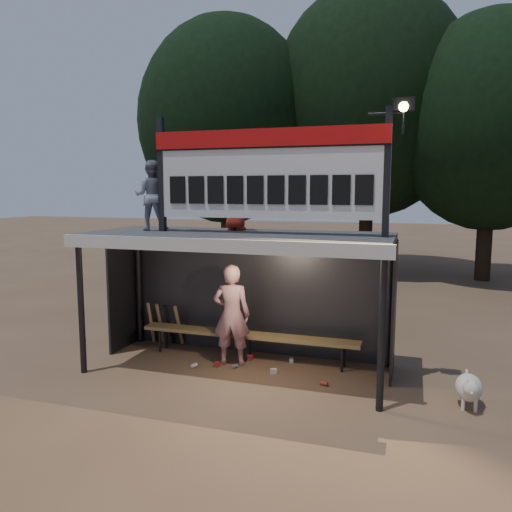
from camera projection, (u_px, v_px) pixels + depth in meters
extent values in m
plane|color=brown|center=(238.00, 369.00, 8.45)|extent=(80.00, 80.00, 0.00)
imported|color=silver|center=(232.00, 315.00, 8.60)|extent=(0.70, 0.51, 1.76)
imported|color=gray|center=(151.00, 196.00, 8.60)|extent=(0.69, 0.61, 1.20)
imported|color=#AD2A1A|center=(236.00, 202.00, 8.69)|extent=(0.57, 0.48, 1.00)
cube|color=#39393C|center=(237.00, 237.00, 8.15)|extent=(5.00, 2.00, 0.12)
cube|color=silver|center=(213.00, 246.00, 7.19)|extent=(5.10, 0.06, 0.20)
cylinder|color=black|center=(81.00, 308.00, 8.18)|extent=(0.10, 0.10, 2.20)
cylinder|color=black|center=(382.00, 333.00, 6.73)|extent=(0.10, 0.10, 2.20)
cylinder|color=black|center=(139.00, 288.00, 9.88)|extent=(0.10, 0.10, 2.20)
cylinder|color=black|center=(389.00, 304.00, 8.43)|extent=(0.10, 0.10, 2.20)
cube|color=black|center=(256.00, 294.00, 9.25)|extent=(5.00, 0.04, 2.20)
cube|color=black|center=(123.00, 291.00, 9.53)|extent=(0.04, 1.00, 2.20)
cube|color=black|center=(394.00, 310.00, 8.02)|extent=(0.04, 1.00, 2.20)
cylinder|color=black|center=(256.00, 238.00, 9.11)|extent=(5.00, 0.06, 0.06)
cube|color=black|center=(162.00, 175.00, 8.42)|extent=(0.10, 0.10, 1.90)
cube|color=black|center=(387.00, 173.00, 7.31)|extent=(0.10, 0.10, 1.90)
cube|color=silver|center=(266.00, 174.00, 7.87)|extent=(3.80, 0.08, 1.40)
cube|color=#B70D0D|center=(266.00, 137.00, 7.75)|extent=(3.80, 0.04, 0.28)
cube|color=black|center=(265.00, 147.00, 7.76)|extent=(3.80, 0.02, 0.03)
cube|color=black|center=(178.00, 190.00, 8.31)|extent=(0.27, 0.03, 0.45)
cube|color=black|center=(196.00, 190.00, 8.21)|extent=(0.27, 0.03, 0.45)
cube|color=black|center=(215.00, 190.00, 8.11)|extent=(0.27, 0.03, 0.45)
cube|color=black|center=(235.00, 190.00, 8.01)|extent=(0.27, 0.03, 0.45)
cube|color=black|center=(255.00, 190.00, 7.90)|extent=(0.27, 0.03, 0.45)
cube|color=black|center=(276.00, 190.00, 7.80)|extent=(0.27, 0.03, 0.45)
cube|color=black|center=(297.00, 190.00, 7.70)|extent=(0.27, 0.03, 0.45)
cube|color=black|center=(319.00, 190.00, 7.60)|extent=(0.27, 0.03, 0.45)
cube|color=black|center=(341.00, 190.00, 7.49)|extent=(0.27, 0.03, 0.45)
cube|color=black|center=(364.00, 190.00, 7.39)|extent=(0.27, 0.03, 0.45)
cylinder|color=black|center=(386.00, 113.00, 7.21)|extent=(0.50, 0.04, 0.04)
cylinder|color=black|center=(403.00, 123.00, 7.16)|extent=(0.04, 0.04, 0.30)
cube|color=black|center=(404.00, 105.00, 7.08)|extent=(0.30, 0.22, 0.18)
sphere|color=#FFD88C|center=(404.00, 107.00, 7.00)|extent=(0.14, 0.14, 0.14)
cube|color=olive|center=(248.00, 335.00, 8.91)|extent=(4.00, 0.35, 0.06)
cylinder|color=black|center=(160.00, 340.00, 9.34)|extent=(0.05, 0.05, 0.45)
cylinder|color=black|center=(166.00, 337.00, 9.56)|extent=(0.05, 0.05, 0.45)
cylinder|color=black|center=(246.00, 349.00, 8.82)|extent=(0.05, 0.05, 0.45)
cylinder|color=black|center=(250.00, 345.00, 9.05)|extent=(0.05, 0.05, 0.45)
cylinder|color=black|center=(342.00, 359.00, 8.31)|extent=(0.05, 0.05, 0.45)
cylinder|color=black|center=(344.00, 354.00, 8.54)|extent=(0.05, 0.05, 0.45)
cylinder|color=#302115|center=(227.00, 221.00, 18.85)|extent=(0.50, 0.50, 3.74)
ellipsoid|color=black|center=(227.00, 122.00, 18.37)|extent=(6.46, 6.46, 7.48)
cylinder|color=black|center=(366.00, 215.00, 18.73)|extent=(0.50, 0.50, 4.18)
ellipsoid|color=black|center=(369.00, 103.00, 18.19)|extent=(7.22, 7.22, 8.36)
cylinder|color=black|center=(485.00, 228.00, 16.62)|extent=(0.50, 0.50, 3.52)
ellipsoid|color=black|center=(491.00, 122.00, 16.17)|extent=(6.08, 6.08, 7.04)
ellipsoid|color=silver|center=(469.00, 387.00, 7.00)|extent=(0.36, 0.58, 0.36)
sphere|color=silver|center=(471.00, 389.00, 6.72)|extent=(0.22, 0.22, 0.22)
cone|color=beige|center=(472.00, 393.00, 6.63)|extent=(0.10, 0.10, 0.10)
cone|color=beige|center=(468.00, 382.00, 6.70)|extent=(0.06, 0.06, 0.07)
cone|color=beige|center=(476.00, 383.00, 6.67)|extent=(0.06, 0.06, 0.07)
cylinder|color=silver|center=(463.00, 404.00, 6.87)|extent=(0.05, 0.05, 0.18)
cylinder|color=beige|center=(476.00, 405.00, 6.82)|extent=(0.05, 0.05, 0.18)
cylinder|color=beige|center=(461.00, 394.00, 7.21)|extent=(0.05, 0.05, 0.18)
cylinder|color=#EEE3CE|center=(473.00, 395.00, 7.16)|extent=(0.05, 0.05, 0.18)
cylinder|color=beige|center=(467.00, 375.00, 7.27)|extent=(0.04, 0.16, 0.14)
cylinder|color=#A57C4D|center=(151.00, 323.00, 9.80)|extent=(0.06, 0.27, 0.84)
cylinder|color=olive|center=(160.00, 324.00, 9.74)|extent=(0.07, 0.30, 0.83)
cylinder|color=black|center=(169.00, 324.00, 9.68)|extent=(0.09, 0.33, 0.83)
cylinder|color=#987046|center=(179.00, 325.00, 9.62)|extent=(0.07, 0.35, 0.82)
cube|color=red|center=(251.00, 357.00, 8.94)|extent=(0.09, 0.11, 0.08)
cylinder|color=#ABABB0|center=(249.00, 356.00, 9.03)|extent=(0.12, 0.07, 0.07)
cube|color=silver|center=(274.00, 371.00, 8.26)|extent=(0.12, 0.11, 0.08)
cylinder|color=red|center=(324.00, 383.00, 7.74)|extent=(0.13, 0.08, 0.07)
cube|color=#A4A4A8|center=(291.00, 360.00, 8.79)|extent=(0.09, 0.11, 0.08)
cylinder|color=silver|center=(194.00, 366.00, 8.53)|extent=(0.10, 0.13, 0.07)
cube|color=#A7251C|center=(217.00, 364.00, 8.57)|extent=(0.09, 0.11, 0.08)
cylinder|color=#BCBCC1|center=(235.00, 366.00, 8.51)|extent=(0.12, 0.14, 0.07)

